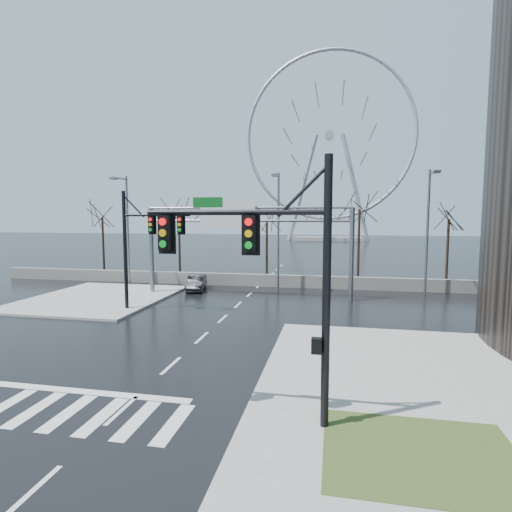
% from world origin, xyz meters
% --- Properties ---
extents(ground, '(260.00, 260.00, 0.00)m').
position_xyz_m(ground, '(0.00, 0.00, 0.00)').
color(ground, black).
rests_on(ground, ground).
extents(sidewalk_right_ext, '(12.00, 10.00, 0.15)m').
position_xyz_m(sidewalk_right_ext, '(10.00, 2.00, 0.07)').
color(sidewalk_right_ext, gray).
rests_on(sidewalk_right_ext, ground).
extents(sidewalk_far, '(10.00, 12.00, 0.15)m').
position_xyz_m(sidewalk_far, '(-11.00, 12.00, 0.07)').
color(sidewalk_far, gray).
rests_on(sidewalk_far, ground).
extents(grass_strip, '(5.00, 4.00, 0.02)m').
position_xyz_m(grass_strip, '(9.00, -5.00, 0.15)').
color(grass_strip, '#36431C').
rests_on(grass_strip, sidewalk_near).
extents(barrier_wall, '(52.00, 0.50, 1.10)m').
position_xyz_m(barrier_wall, '(0.00, 20.00, 0.55)').
color(barrier_wall, slate).
rests_on(barrier_wall, ground).
extents(signal_mast_near, '(5.52, 0.41, 8.00)m').
position_xyz_m(signal_mast_near, '(5.14, -4.04, 4.87)').
color(signal_mast_near, black).
rests_on(signal_mast_near, ground).
extents(signal_mast_far, '(4.72, 0.41, 8.00)m').
position_xyz_m(signal_mast_far, '(-5.87, 8.96, 4.83)').
color(signal_mast_far, black).
rests_on(signal_mast_far, ground).
extents(sign_gantry, '(16.36, 0.40, 7.60)m').
position_xyz_m(sign_gantry, '(-0.38, 14.96, 5.18)').
color(sign_gantry, slate).
rests_on(sign_gantry, ground).
extents(streetlight_left, '(0.50, 2.55, 10.00)m').
position_xyz_m(streetlight_left, '(-12.00, 18.16, 5.89)').
color(streetlight_left, slate).
rests_on(streetlight_left, ground).
extents(streetlight_mid, '(0.50, 2.55, 10.00)m').
position_xyz_m(streetlight_mid, '(2.00, 18.16, 5.89)').
color(streetlight_mid, slate).
rests_on(streetlight_mid, ground).
extents(streetlight_right, '(0.50, 2.55, 10.00)m').
position_xyz_m(streetlight_right, '(14.00, 18.16, 5.89)').
color(streetlight_right, slate).
rests_on(streetlight_right, ground).
extents(tree_far_left, '(3.50, 3.50, 7.00)m').
position_xyz_m(tree_far_left, '(-18.00, 24.00, 5.57)').
color(tree_far_left, black).
rests_on(tree_far_left, ground).
extents(tree_left, '(3.75, 3.75, 7.50)m').
position_xyz_m(tree_left, '(-9.00, 23.50, 5.98)').
color(tree_left, black).
rests_on(tree_left, ground).
extents(tree_center, '(3.25, 3.25, 6.50)m').
position_xyz_m(tree_center, '(0.00, 24.50, 5.17)').
color(tree_center, black).
rests_on(tree_center, ground).
extents(tree_right, '(3.90, 3.90, 7.80)m').
position_xyz_m(tree_right, '(9.00, 23.50, 6.22)').
color(tree_right, black).
rests_on(tree_right, ground).
extents(tree_far_right, '(3.40, 3.40, 6.80)m').
position_xyz_m(tree_far_right, '(17.00, 24.00, 5.41)').
color(tree_far_right, black).
rests_on(tree_far_right, ground).
extents(ferris_wheel, '(45.00, 6.00, 50.91)m').
position_xyz_m(ferris_wheel, '(5.00, 95.00, 26.13)').
color(ferris_wheel, gray).
rests_on(ferris_wheel, ground).
extents(car, '(2.15, 4.18, 1.31)m').
position_xyz_m(car, '(-4.90, 17.00, 0.66)').
color(car, black).
rests_on(car, ground).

